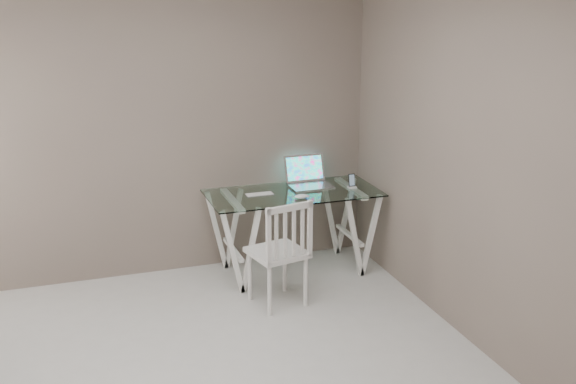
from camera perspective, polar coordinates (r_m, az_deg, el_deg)
name	(u,v)px	position (r m, az deg, el deg)	size (l,w,h in m)	color
room	(187,138)	(4.01, -8.00, 4.29)	(4.50, 4.52, 2.71)	#B1AFAA
desk	(293,231)	(6.41, 0.40, -3.12)	(1.50, 0.70, 0.75)	silver
chair	(282,249)	(5.71, -0.48, -4.51)	(0.49, 0.49, 0.90)	silver
laptop	(308,179)	(6.49, 1.60, 1.06)	(0.37, 0.34, 0.25)	#B8B8BC
keyboard	(259,194)	(6.23, -2.28, -0.19)	(0.25, 0.11, 0.01)	silver
mouse	(301,196)	(6.12, 1.05, -0.35)	(0.12, 0.07, 0.04)	white
phone_dock	(352,184)	(6.44, 5.07, 0.63)	(0.07, 0.07, 0.13)	white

